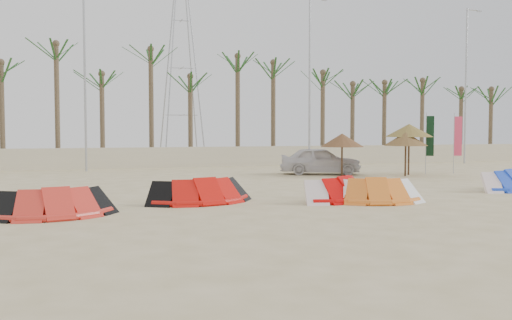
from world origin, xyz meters
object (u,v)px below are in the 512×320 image
object	(u,v)px
kite_red_left	(55,201)
kite_red_mid	(199,189)
parasol_left	(342,140)
kite_blue	(501,180)
car	(320,161)
kite_orange	(370,189)
parasol_right	(409,130)
parasol_mid	(406,139)
kite_red_right	(335,188)

from	to	relation	value
kite_red_left	kite_red_mid	xyz separation A→B (m)	(4.55, 1.83, 0.00)
parasol_left	kite_blue	bearing A→B (deg)	-68.47
kite_red_mid	car	bearing A→B (deg)	47.75
kite_orange	parasol_right	xyz separation A→B (m)	(7.49, 9.50, 1.97)
kite_blue	parasol_mid	world-z (taller)	parasol_mid
kite_red_left	kite_red_right	distance (m)	9.27
kite_red_right	kite_orange	world-z (taller)	same
parasol_mid	kite_red_right	bearing A→B (deg)	-134.15
parasol_mid	parasol_right	xyz separation A→B (m)	(0.59, 0.63, 0.44)
kite_red_right	parasol_right	distance (m)	12.22
kite_red_right	parasol_mid	bearing A→B (deg)	45.85
kite_red_left	parasol_right	size ratio (longest dim) A/B	1.32
kite_orange	parasol_right	bearing A→B (deg)	51.76
parasol_right	car	distance (m)	5.00
kite_red_right	kite_orange	xyz separation A→B (m)	(0.90, -0.84, -0.00)
parasol_left	parasol_mid	distance (m)	3.33
parasol_mid	car	size ratio (longest dim) A/B	0.53
kite_red_left	kite_blue	distance (m)	17.13
kite_blue	parasol_left	xyz separation A→B (m)	(-3.18, 8.07, 1.46)
kite_orange	parasol_right	distance (m)	12.26
kite_red_mid	kite_red_right	bearing A→B (deg)	-10.48
kite_red_left	parasol_mid	distance (m)	19.30
kite_red_mid	car	world-z (taller)	car
parasol_left	car	distance (m)	1.88
kite_red_right	parasol_left	world-z (taller)	parasol_left
kite_red_left	kite_orange	distance (m)	10.12
parasol_left	car	xyz separation A→B (m)	(-0.62, 1.37, -1.14)
kite_red_mid	parasol_right	bearing A→B (deg)	30.86
kite_red_mid	kite_orange	bearing A→B (deg)	-17.00
kite_orange	parasol_left	bearing A→B (deg)	69.35
kite_red_right	kite_orange	distance (m)	1.23
kite_red_right	parasol_right	size ratio (longest dim) A/B	1.38
kite_red_right	kite_blue	distance (m)	7.87
kite_red_right	car	distance (m)	11.15
kite_orange	parasol_mid	distance (m)	11.34
kite_red_mid	car	distance (m)	12.89
kite_blue	kite_red_left	bearing A→B (deg)	-173.54
kite_red_left	car	bearing A→B (deg)	40.70
parasol_mid	parasol_right	bearing A→B (deg)	46.79
kite_red_left	parasol_left	bearing A→B (deg)	35.85
kite_orange	parasol_mid	xyz separation A→B (m)	(6.89, 8.87, 1.52)
kite_orange	car	distance (m)	11.67
kite_red_left	parasol_left	world-z (taller)	parasol_left
parasol_left	car	world-z (taller)	parasol_left
car	kite_red_mid	bearing A→B (deg)	158.39
kite_red_left	kite_blue	world-z (taller)	same
kite_orange	car	xyz separation A→B (m)	(3.10, 11.24, 0.33)
kite_orange	kite_blue	world-z (taller)	same
kite_orange	parasol_mid	world-z (taller)	parasol_mid
kite_orange	car	size ratio (longest dim) A/B	0.79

